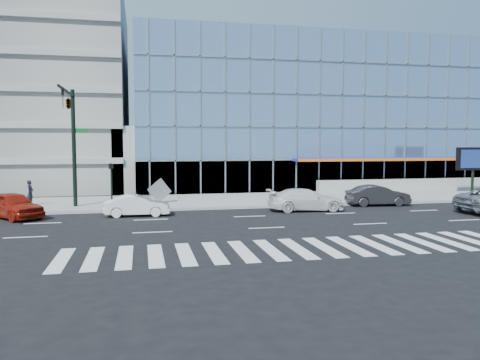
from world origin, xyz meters
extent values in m
plane|color=black|center=(0.00, 0.00, 0.00)|extent=(160.00, 160.00, 0.00)
cube|color=gray|center=(0.00, 8.00, 0.07)|extent=(120.00, 8.00, 0.15)
cube|color=#7497C2|center=(14.00, 26.00, 7.50)|extent=(42.00, 26.00, 15.00)
cube|color=gray|center=(-20.00, 26.00, 10.00)|extent=(24.00, 24.00, 20.00)
cube|color=gray|center=(-6.00, 18.00, 3.00)|extent=(6.00, 8.00, 6.00)
cube|color=gray|center=(-30.00, 70.00, 24.00)|extent=(14.00, 14.00, 48.00)
cube|color=gray|center=(24.00, 11.60, 0.65)|extent=(30.00, 0.80, 1.00)
cylinder|color=black|center=(-11.00, 6.00, 4.15)|extent=(0.28, 0.28, 8.00)
cylinder|color=black|center=(-11.00, 3.20, 7.75)|extent=(0.18, 5.60, 0.18)
imported|color=black|center=(-11.00, 1.80, 7.15)|extent=(0.18, 0.22, 1.10)
imported|color=black|center=(-11.00, 4.00, 7.15)|extent=(0.48, 2.24, 0.90)
cube|color=#0C591E|center=(-10.55, 6.00, 5.35)|extent=(0.90, 0.05, 0.25)
cylinder|color=black|center=(-8.50, 5.00, 1.65)|extent=(0.12, 0.12, 3.00)
cube|color=black|center=(-8.50, 4.85, 2.95)|extent=(0.30, 0.25, 0.35)
cylinder|color=black|center=(22.00, 8.00, 1.15)|extent=(0.24, 0.24, 2.00)
cube|color=black|center=(22.00, 8.00, 3.15)|extent=(3.20, 0.40, 2.00)
cube|color=#0C193F|center=(22.00, 7.78, 3.15)|extent=(2.80, 0.02, 1.60)
imported|color=white|center=(4.23, 1.63, 0.74)|extent=(5.20, 2.40, 1.47)
imported|color=white|center=(-6.78, 1.61, 0.65)|extent=(4.02, 1.53, 1.31)
imported|color=black|center=(10.23, 3.00, 0.74)|extent=(4.59, 1.91, 1.48)
imported|color=maroon|center=(-14.09, 2.24, 0.80)|extent=(4.50, 4.74, 1.59)
imported|color=black|center=(-14.18, 7.26, 1.03)|extent=(0.53, 0.71, 1.76)
cube|color=gray|center=(-5.22, 6.56, 1.06)|extent=(1.78, 0.54, 1.83)
camera|label=1|loc=(-6.51, -27.81, 4.51)|focal=35.00mm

